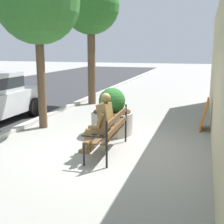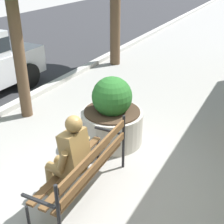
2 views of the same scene
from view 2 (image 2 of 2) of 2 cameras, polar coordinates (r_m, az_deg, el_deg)
The scene contains 4 objects.
ground_plane at distance 4.74m, azimuth -5.86°, elevation -14.22°, with size 80.00×80.00×0.00m, color gray.
park_bench at distance 4.27m, azimuth -4.80°, elevation -10.03°, with size 1.82×0.60×0.95m.
bronze_statue_seated at distance 4.23m, azimuth -8.13°, elevation -8.61°, with size 0.68×0.77×1.37m.
concrete_planter at distance 5.58m, azimuth -0.00°, elevation -0.92°, with size 1.12×1.12×1.26m.
Camera 2 is at (-2.90, -2.10, 3.10)m, focal length 49.43 mm.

